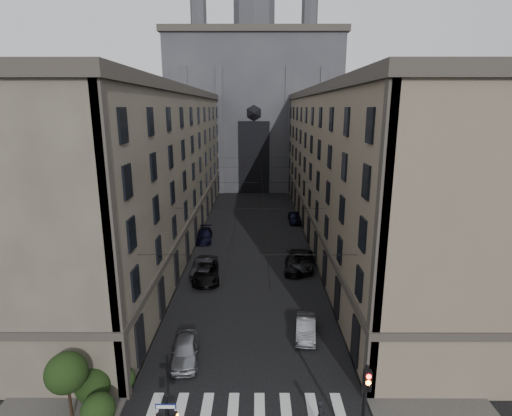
{
  "coord_description": "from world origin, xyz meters",
  "views": [
    {
      "loc": [
        0.59,
        -13.79,
        16.6
      ],
      "look_at": [
        0.53,
        13.81,
        9.6
      ],
      "focal_mm": 28.0,
      "sensor_mm": 36.0,
      "label": 1
    }
  ],
  "objects_px": {
    "car_left_midnear": "(204,267)",
    "car_left_far": "(204,235)",
    "car_right_near": "(306,328)",
    "car_right_midnear": "(301,260)",
    "car_right_far": "(295,217)",
    "car_right_midfar": "(294,264)",
    "pedestrian": "(320,415)",
    "car_left_near": "(186,350)",
    "traffic_light_right": "(365,403)",
    "gothic_tower": "(254,101)",
    "car_left_midfar": "(206,273)"
  },
  "relations": [
    {
      "from": "car_left_near",
      "to": "car_right_midnear",
      "type": "bearing_deg",
      "value": 54.31
    },
    {
      "from": "car_right_near",
      "to": "car_right_far",
      "type": "bearing_deg",
      "value": 92.91
    },
    {
      "from": "car_left_far",
      "to": "pedestrian",
      "type": "relative_size",
      "value": 2.81
    },
    {
      "from": "car_right_near",
      "to": "car_right_midnear",
      "type": "height_order",
      "value": "car_right_midnear"
    },
    {
      "from": "traffic_light_right",
      "to": "pedestrian",
      "type": "height_order",
      "value": "traffic_light_right"
    },
    {
      "from": "car_left_far",
      "to": "car_right_midnear",
      "type": "bearing_deg",
      "value": -41.16
    },
    {
      "from": "gothic_tower",
      "to": "car_right_far",
      "type": "bearing_deg",
      "value": -78.99
    },
    {
      "from": "gothic_tower",
      "to": "car_left_midnear",
      "type": "bearing_deg",
      "value": -95.33
    },
    {
      "from": "car_right_far",
      "to": "pedestrian",
      "type": "height_order",
      "value": "pedestrian"
    },
    {
      "from": "car_left_far",
      "to": "car_right_midnear",
      "type": "relative_size",
      "value": 0.87
    },
    {
      "from": "car_right_midnear",
      "to": "pedestrian",
      "type": "height_order",
      "value": "pedestrian"
    },
    {
      "from": "car_left_midfar",
      "to": "car_right_far",
      "type": "bearing_deg",
      "value": 55.87
    },
    {
      "from": "traffic_light_right",
      "to": "car_right_far",
      "type": "xyz_separation_m",
      "value": [
        0.6,
        41.18,
        -2.52
      ]
    },
    {
      "from": "car_left_near",
      "to": "car_left_far",
      "type": "xyz_separation_m",
      "value": [
        -1.96,
        24.89,
        -0.03
      ]
    },
    {
      "from": "car_left_near",
      "to": "traffic_light_right",
      "type": "bearing_deg",
      "value": -44.06
    },
    {
      "from": "car_left_midfar",
      "to": "car_left_near",
      "type": "bearing_deg",
      "value": -95.59
    },
    {
      "from": "traffic_light_right",
      "to": "car_right_near",
      "type": "relative_size",
      "value": 1.29
    },
    {
      "from": "car_left_midnear",
      "to": "car_right_near",
      "type": "xyz_separation_m",
      "value": [
        8.98,
        -11.26,
        -0.15
      ]
    },
    {
      "from": "car_left_near",
      "to": "car_left_midfar",
      "type": "xyz_separation_m",
      "value": [
        -0.23,
        12.86,
        0.03
      ]
    },
    {
      "from": "gothic_tower",
      "to": "pedestrian",
      "type": "xyz_separation_m",
      "value": [
        3.94,
        -71.11,
        -16.92
      ]
    },
    {
      "from": "car_left_midnear",
      "to": "car_right_far",
      "type": "height_order",
      "value": "car_left_midnear"
    },
    {
      "from": "gothic_tower",
      "to": "car_right_near",
      "type": "height_order",
      "value": "gothic_tower"
    },
    {
      "from": "traffic_light_right",
      "to": "car_right_far",
      "type": "height_order",
      "value": "traffic_light_right"
    },
    {
      "from": "car_left_near",
      "to": "gothic_tower",
      "type": "bearing_deg",
      "value": 81.1
    },
    {
      "from": "car_right_near",
      "to": "pedestrian",
      "type": "distance_m",
      "value": 8.93
    },
    {
      "from": "car_right_near",
      "to": "car_right_midfar",
      "type": "relative_size",
      "value": 0.86
    },
    {
      "from": "gothic_tower",
      "to": "car_left_midnear",
      "type": "xyz_separation_m",
      "value": [
        -4.75,
        -50.93,
        -16.98
      ]
    },
    {
      "from": "traffic_light_right",
      "to": "car_left_midnear",
      "type": "height_order",
      "value": "traffic_light_right"
    },
    {
      "from": "car_left_midfar",
      "to": "car_left_far",
      "type": "height_order",
      "value": "car_left_midfar"
    },
    {
      "from": "gothic_tower",
      "to": "car_right_midfar",
      "type": "xyz_separation_m",
      "value": [
        4.47,
        -49.92,
        -17.11
      ]
    },
    {
      "from": "car_left_midfar",
      "to": "car_right_midnear",
      "type": "relative_size",
      "value": 0.97
    },
    {
      "from": "car_left_far",
      "to": "car_right_midnear",
      "type": "height_order",
      "value": "car_right_midnear"
    },
    {
      "from": "gothic_tower",
      "to": "car_right_midnear",
      "type": "distance_m",
      "value": 52.2
    },
    {
      "from": "car_left_midfar",
      "to": "car_right_near",
      "type": "bearing_deg",
      "value": -55.43
    },
    {
      "from": "car_left_midnear",
      "to": "car_right_midfar",
      "type": "bearing_deg",
      "value": 13.07
    },
    {
      "from": "gothic_tower",
      "to": "car_right_midnear",
      "type": "height_order",
      "value": "gothic_tower"
    },
    {
      "from": "car_left_near",
      "to": "car_left_far",
      "type": "height_order",
      "value": "car_left_near"
    },
    {
      "from": "car_right_near",
      "to": "car_right_midnear",
      "type": "relative_size",
      "value": 0.71
    },
    {
      "from": "car_left_near",
      "to": "car_right_midnear",
      "type": "height_order",
      "value": "car_right_midnear"
    },
    {
      "from": "car_right_near",
      "to": "car_right_midfar",
      "type": "distance_m",
      "value": 12.27
    },
    {
      "from": "car_right_midnear",
      "to": "car_right_far",
      "type": "relative_size",
      "value": 1.27
    },
    {
      "from": "car_left_near",
      "to": "car_left_midnear",
      "type": "xyz_separation_m",
      "value": [
        -0.55,
        14.21,
        0.07
      ]
    },
    {
      "from": "car_left_midnear",
      "to": "traffic_light_right",
      "type": "bearing_deg",
      "value": -58.12
    },
    {
      "from": "car_right_near",
      "to": "car_right_midfar",
      "type": "height_order",
      "value": "car_right_midfar"
    },
    {
      "from": "car_left_near",
      "to": "car_right_midnear",
      "type": "distance_m",
      "value": 18.65
    },
    {
      "from": "car_left_midnear",
      "to": "car_left_far",
      "type": "relative_size",
      "value": 1.0
    },
    {
      "from": "car_left_midnear",
      "to": "pedestrian",
      "type": "height_order",
      "value": "pedestrian"
    },
    {
      "from": "car_left_near",
      "to": "car_right_midfar",
      "type": "bearing_deg",
      "value": 55.12
    },
    {
      "from": "car_left_near",
      "to": "car_right_near",
      "type": "distance_m",
      "value": 8.94
    },
    {
      "from": "car_left_near",
      "to": "pedestrian",
      "type": "height_order",
      "value": "pedestrian"
    }
  ]
}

